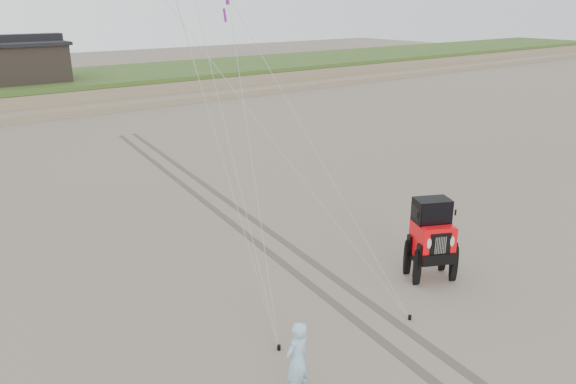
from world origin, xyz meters
The scene contains 7 objects.
ground centered at (0.00, 0.00, 0.00)m, with size 160.00×160.00×0.00m, color #6B6054.
cabin centered at (2.00, 37.00, 3.24)m, with size 6.40×5.40×3.35m.
jeep centered at (3.72, 0.76, 0.91)m, with size 2.10×4.88×1.82m, color red, non-canonical shape.
man centered at (-2.31, -0.88, 0.82)m, with size 0.60×0.39×1.65m, color #86B4D0.
stake_main centered at (-1.65, 0.58, 0.06)m, with size 0.08×0.08×0.12m, color black.
stake_aux centered at (1.60, -0.37, 0.06)m, with size 0.08×0.08×0.12m, color black.
tire_tracks centered at (2.00, 8.00, 0.00)m, with size 5.22×29.74×0.01m.
Camera 1 is at (-8.00, -7.94, 7.32)m, focal length 35.00 mm.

